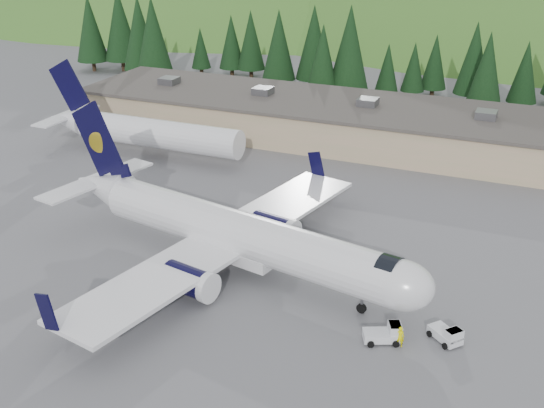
% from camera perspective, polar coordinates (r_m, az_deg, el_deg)
% --- Properties ---
extents(ground, '(600.00, 600.00, 0.00)m').
position_cam_1_polar(ground, '(59.55, -2.27, -5.67)').
color(ground, '#5A5A5F').
extents(airliner, '(37.68, 35.60, 12.56)m').
position_cam_1_polar(airliner, '(58.59, -3.19, -2.51)').
color(airliner, white).
rests_on(airliner, ground).
extents(second_airliner, '(27.50, 11.00, 10.05)m').
position_cam_1_polar(second_airliner, '(87.44, -11.05, 6.07)').
color(second_airliner, white).
rests_on(second_airliner, ground).
extents(baggage_tug_a, '(3.05, 2.47, 1.45)m').
position_cam_1_polar(baggage_tug_a, '(51.09, 9.48, -10.65)').
color(baggage_tug_a, silver).
rests_on(baggage_tug_a, ground).
extents(baggage_tug_b, '(2.82, 2.65, 1.38)m').
position_cam_1_polar(baggage_tug_b, '(51.94, 14.46, -10.55)').
color(baggage_tug_b, silver).
rests_on(baggage_tug_b, ground).
extents(terminal_building, '(71.00, 17.00, 6.10)m').
position_cam_1_polar(terminal_building, '(92.99, 4.92, 7.04)').
color(terminal_building, tan).
rests_on(terminal_building, ground).
extents(ramp_worker, '(0.63, 0.43, 1.66)m').
position_cam_1_polar(ramp_worker, '(50.64, 10.66, -10.85)').
color(ramp_worker, '#F5EC00').
rests_on(ramp_worker, ground).
extents(tree_line, '(111.93, 19.65, 14.23)m').
position_cam_1_polar(tree_line, '(113.92, 6.19, 12.68)').
color(tree_line, black).
rests_on(tree_line, ground).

